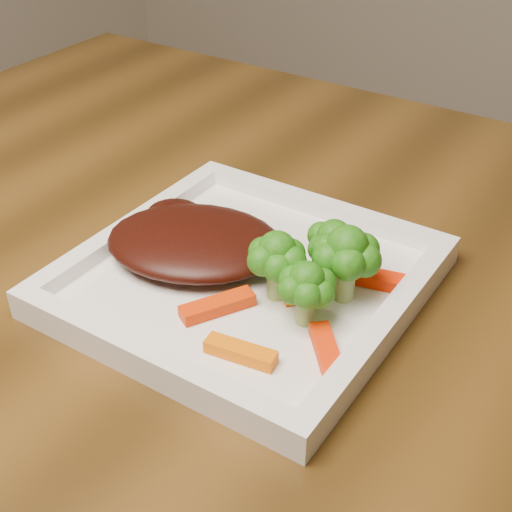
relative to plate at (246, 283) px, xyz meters
The scene contains 11 objects.
plate is the anchor object (origin of this frame).
steak 0.06m from the plate, behind, with size 0.15×0.12×0.03m, color #360D08.
broccoli_0 0.08m from the plate, 30.30° to the left, with size 0.05×0.05×0.07m, color #2F6611, non-canonical shape.
broccoli_1 0.09m from the plate, 13.82° to the left, with size 0.06×0.06×0.06m, color #306010, non-canonical shape.
broccoli_2 0.08m from the plate, 18.82° to the right, with size 0.05×0.05×0.06m, color #156310, non-canonical shape.
broccoli_3 0.05m from the plate, 13.46° to the right, with size 0.06×0.06×0.06m, color #187814, non-canonical shape.
carrot_0 0.10m from the plate, 58.40° to the right, with size 0.05×0.01×0.01m, color orange.
carrot_1 0.12m from the plate, 25.78° to the right, with size 0.06×0.01×0.01m, color red.
carrot_2 0.05m from the plate, 82.33° to the right, with size 0.06×0.02×0.01m, color red.
carrot_3 0.11m from the plate, 27.31° to the left, with size 0.06×0.02×0.01m, color #FE2704.
carrot_6 0.06m from the plate, ahead, with size 0.05×0.01×0.01m, color #FF5F04.
Camera 1 is at (-0.02, -0.22, 1.11)m, focal length 50.00 mm.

